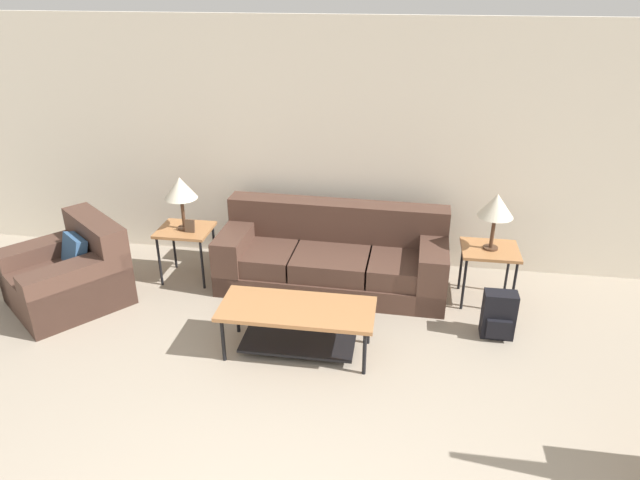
{
  "coord_description": "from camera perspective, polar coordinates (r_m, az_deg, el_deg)",
  "views": [
    {
      "loc": [
        0.56,
        -1.53,
        2.98
      ],
      "look_at": [
        -0.14,
        3.0,
        0.8
      ],
      "focal_mm": 32.0,
      "sensor_mm": 36.0,
      "label": 1
    }
  ],
  "objects": [
    {
      "name": "side_table_right",
      "position": [
        5.7,
        16.59,
        -1.38
      ],
      "size": [
        0.54,
        0.47,
        0.57
      ],
      "color": "#A87042",
      "rests_on": "ground_plane"
    },
    {
      "name": "armchair",
      "position": [
        6.08,
        -23.67,
        -3.23
      ],
      "size": [
        1.34,
        1.35,
        0.8
      ],
      "color": "#4C3328",
      "rests_on": "ground_plane"
    },
    {
      "name": "couch",
      "position": [
        5.86,
        1.31,
        -1.86
      ],
      "size": [
        2.31,
        0.93,
        0.82
      ],
      "color": "#4C3328",
      "rests_on": "ground_plane"
    },
    {
      "name": "coffee_table",
      "position": [
        4.83,
        -2.3,
        -7.9
      ],
      "size": [
        1.3,
        0.55,
        0.45
      ],
      "color": "#A87042",
      "rests_on": "ground_plane"
    },
    {
      "name": "backpack",
      "position": [
        5.32,
        17.43,
        -7.23
      ],
      "size": [
        0.29,
        0.24,
        0.44
      ],
      "color": "black",
      "rests_on": "ground_plane"
    },
    {
      "name": "wall_back",
      "position": [
        6.05,
        3.12,
        9.26
      ],
      "size": [
        9.1,
        0.06,
        2.6
      ],
      "color": "silver",
      "rests_on": "ground_plane"
    },
    {
      "name": "side_table_left",
      "position": [
        6.05,
        -13.32,
        0.59
      ],
      "size": [
        0.54,
        0.47,
        0.57
      ],
      "color": "#A87042",
      "rests_on": "ground_plane"
    },
    {
      "name": "picture_frame",
      "position": [
        5.9,
        -12.89,
        1.38
      ],
      "size": [
        0.1,
        0.04,
        0.13
      ],
      "color": "#4C3828",
      "rests_on": "side_table_left"
    },
    {
      "name": "table_lamp_left",
      "position": [
        5.86,
        -13.8,
        5.0
      ],
      "size": [
        0.33,
        0.33,
        0.55
      ],
      "color": "#472D1E",
      "rests_on": "side_table_left"
    },
    {
      "name": "table_lamp_right",
      "position": [
        5.5,
        17.22,
        3.23
      ],
      "size": [
        0.33,
        0.33,
        0.55
      ],
      "color": "#472D1E",
      "rests_on": "side_table_right"
    }
  ]
}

